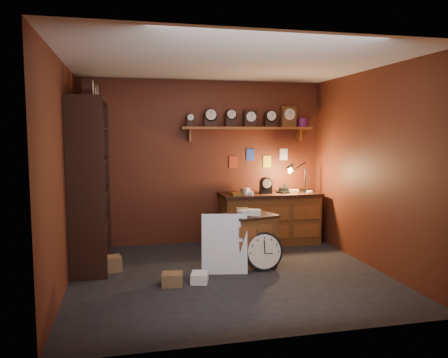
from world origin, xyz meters
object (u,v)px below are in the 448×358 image
workbench (270,215)px  shelving_unit (88,175)px  low_cabinet (251,237)px  big_round_clock (264,251)px

workbench → shelving_unit: bearing=-170.1°
shelving_unit → low_cabinet: (2.20, -0.60, -0.86)m
low_cabinet → workbench: bearing=41.6°
shelving_unit → big_round_clock: 2.65m
workbench → big_round_clock: workbench is taller
shelving_unit → workbench: bearing=9.9°
workbench → low_cabinet: size_ratio=2.06×
low_cabinet → big_round_clock: (0.10, -0.27, -0.14)m
shelving_unit → workbench: size_ratio=1.55×
shelving_unit → workbench: shelving_unit is taller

